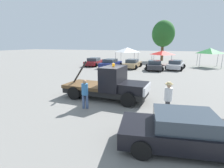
% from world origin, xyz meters
% --- Properties ---
extents(ground_plane, '(160.00, 160.00, 0.00)m').
position_xyz_m(ground_plane, '(0.00, 0.00, 0.00)').
color(ground_plane, gray).
extents(tow_truck, '(5.80, 2.48, 2.51)m').
position_xyz_m(tow_truck, '(0.35, -0.02, 0.95)').
color(tow_truck, black).
rests_on(tow_truck, ground).
extents(foreground_car, '(5.18, 2.65, 1.34)m').
position_xyz_m(foreground_car, '(4.94, -4.46, 0.65)').
color(foreground_car, black).
rests_on(foreground_car, ground).
extents(person_near_truck, '(0.40, 0.40, 1.81)m').
position_xyz_m(person_near_truck, '(4.12, -1.73, 1.07)').
color(person_near_truck, '#38383D').
rests_on(person_near_truck, ground).
extents(person_at_hood, '(0.38, 0.38, 1.69)m').
position_xyz_m(person_at_hood, '(-0.39, -2.12, 0.98)').
color(person_at_hood, '#475B84').
rests_on(person_at_hood, ground).
extents(parked_car_maroon, '(2.59, 4.95, 1.34)m').
position_xyz_m(parked_car_maroon, '(-8.29, 16.06, 0.65)').
color(parked_car_maroon, maroon).
rests_on(parked_car_maroon, ground).
extents(parked_car_navy, '(2.74, 4.99, 1.34)m').
position_xyz_m(parked_car_navy, '(-4.93, 14.84, 0.65)').
color(parked_car_navy, navy).
rests_on(parked_car_navy, ground).
extents(parked_car_tan, '(2.46, 4.91, 1.34)m').
position_xyz_m(parked_car_tan, '(-1.64, 15.56, 0.65)').
color(parked_car_tan, tan).
rests_on(parked_car_tan, ground).
extents(parked_car_charcoal, '(2.85, 4.68, 1.34)m').
position_xyz_m(parked_car_charcoal, '(1.73, 14.66, 0.65)').
color(parked_car_charcoal, '#2D2D33').
rests_on(parked_car_charcoal, ground).
extents(parked_car_silver, '(2.87, 4.73, 1.34)m').
position_xyz_m(parked_car_silver, '(4.58, 16.05, 0.65)').
color(parked_car_silver, '#B7B7BC').
rests_on(parked_car_silver, ground).
extents(canopy_tent_white, '(3.45, 3.45, 2.95)m').
position_xyz_m(canopy_tent_white, '(-3.82, 20.74, 2.53)').
color(canopy_tent_white, '#9E9EA3').
rests_on(canopy_tent_white, ground).
extents(canopy_tent_red, '(3.26, 3.26, 2.41)m').
position_xyz_m(canopy_tent_red, '(2.31, 21.56, 2.07)').
color(canopy_tent_red, '#9E9EA3').
rests_on(canopy_tent_red, ground).
extents(canopy_tent_green, '(3.06, 3.06, 2.95)m').
position_xyz_m(canopy_tent_green, '(9.51, 20.51, 2.53)').
color(canopy_tent_green, '#9E9EA3').
rests_on(canopy_tent_green, ground).
extents(tree_left, '(4.68, 4.68, 8.35)m').
position_xyz_m(tree_left, '(1.81, 28.81, 5.60)').
color(tree_left, brown).
rests_on(tree_left, ground).
extents(traffic_cone, '(0.40, 0.40, 0.55)m').
position_xyz_m(traffic_cone, '(-0.71, 3.55, 0.25)').
color(traffic_cone, black).
rests_on(traffic_cone, ground).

